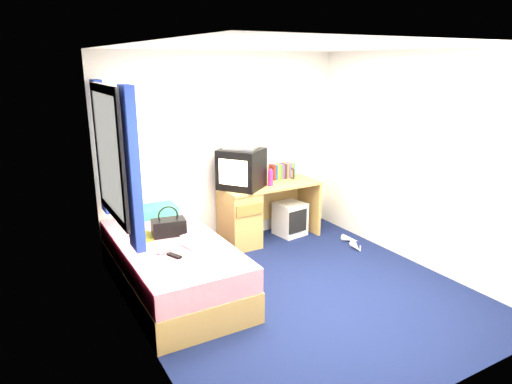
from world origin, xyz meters
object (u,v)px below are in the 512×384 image
crt_tv (241,169)px  remote_control (174,256)px  white_heels (353,243)px  magazine (145,237)px  pillow (154,211)px  desk (251,212)px  vcr (241,146)px  aerosol_can (263,178)px  bed (173,266)px  water_bottle (167,248)px  colour_swatch_fan (196,260)px  pink_water_bottle (271,178)px  storage_cube (290,219)px  handbag (169,227)px  picture_frame (292,173)px  towel (199,240)px

crt_tv → remote_control: crt_tv is taller
white_heels → magazine: bearing=174.1°
pillow → desk: size_ratio=0.39×
white_heels → vcr: bearing=146.8°
aerosol_can → remote_control: aerosol_can is taller
bed → vcr: (1.20, 0.75, 1.01)m
vcr → water_bottle: 1.78m
magazine → colour_swatch_fan: 0.82m
pink_water_bottle → vcr: bearing=163.6°
storage_cube → bed: bearing=-167.3°
storage_cube → magazine: (-2.12, -0.48, 0.33)m
aerosol_can → bed: bearing=-154.1°
desk → colour_swatch_fan: desk is taller
bed → colour_swatch_fan: (0.04, -0.55, 0.28)m
bed → storage_cube: 2.05m
pink_water_bottle → handbag: 1.61m
picture_frame → towel: (-1.81, -1.04, -0.23)m
vcr → remote_control: bearing=-91.8°
picture_frame → colour_swatch_fan: bearing=-132.0°
picture_frame → aerosol_can: bearing=-155.5°
pillow → water_bottle: (-0.21, -1.07, -0.02)m
magazine → water_bottle: 0.46m
picture_frame → aerosol_can: size_ratio=0.80×
crt_tv → water_bottle: (-1.32, -0.96, -0.42)m
handbag → desk: bearing=33.0°
white_heels → aerosol_can: bearing=139.6°
colour_swatch_fan → picture_frame: bearing=34.9°
vcr → magazine: vcr is taller
desk → towel: (-1.12, -0.95, 0.18)m
aerosol_can → crt_tv: bearing=176.2°
vcr → towel: size_ratio=1.41×
picture_frame → remote_control: (-2.12, -1.20, -0.27)m
magazine → remote_control: 0.62m
storage_cube → water_bottle: 2.27m
vcr → handbag: vcr is taller
pillow → towel: 1.07m
crt_tv → aerosol_can: (0.30, -0.02, -0.16)m
storage_cube → water_bottle: bearing=-163.3°
pillow → water_bottle: 1.09m
towel → pillow: bearing=96.3°
pillow → crt_tv: (1.11, -0.10, 0.40)m
bed → crt_tv: bearing=32.0°
storage_cube → magazine: bearing=-175.2°
crt_tv → towel: size_ratio=2.41×
bed → vcr: 1.74m
pillow → colour_swatch_fan: bearing=-92.4°
bed → pink_water_bottle: bearing=22.5°
vcr → towel: bearing=-88.5°
picture_frame → water_bottle: (-2.13, -1.04, -0.24)m
water_bottle → white_heels: bearing=4.2°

